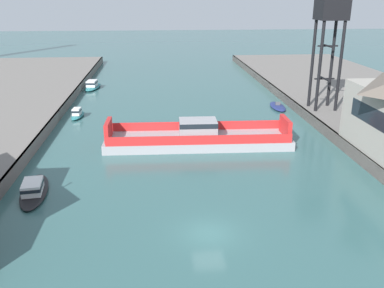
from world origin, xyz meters
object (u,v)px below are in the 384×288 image
at_px(moored_boat_near_right, 92,85).
at_px(crane_tower, 331,21).
at_px(chain_ferry, 198,138).
at_px(moored_boat_near_left, 34,189).
at_px(moored_boat_mid_left, 278,106).
at_px(moored_boat_mid_right, 77,114).

relative_size(moored_boat_near_right, crane_tower, 0.53).
relative_size(chain_ferry, moored_boat_near_left, 2.82).
distance_m(moored_boat_near_right, moored_boat_mid_left, 36.98).
distance_m(chain_ferry, moored_boat_near_right, 39.07).
bearing_deg(moored_boat_near_right, moored_boat_near_left, -88.92).
height_order(moored_boat_near_left, moored_boat_mid_right, moored_boat_mid_right).
height_order(moored_boat_near_left, moored_boat_near_right, moored_boat_near_right).
bearing_deg(chain_ferry, moored_boat_mid_right, 140.19).
height_order(moored_boat_near_right, moored_boat_mid_left, moored_boat_near_right).
height_order(chain_ferry, moored_boat_mid_left, chain_ferry).
height_order(chain_ferry, moored_boat_near_left, chain_ferry).
bearing_deg(moored_boat_mid_left, moored_boat_near_left, -137.24).
bearing_deg(moored_boat_near_right, moored_boat_mid_left, -29.23).
distance_m(moored_boat_near_right, crane_tower, 46.31).
distance_m(moored_boat_near_left, moored_boat_mid_left, 42.75).
height_order(moored_boat_near_left, crane_tower, crane_tower).
bearing_deg(chain_ferry, crane_tower, 28.49).
bearing_deg(moored_boat_mid_left, moored_boat_near_right, 150.77).
xyz_separation_m(chain_ferry, moored_boat_near_left, (-16.52, -12.11, -0.47)).
bearing_deg(crane_tower, moored_boat_near_left, -147.81).
relative_size(chain_ferry, moored_boat_mid_left, 3.54).
relative_size(moored_boat_mid_right, crane_tower, 0.33).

